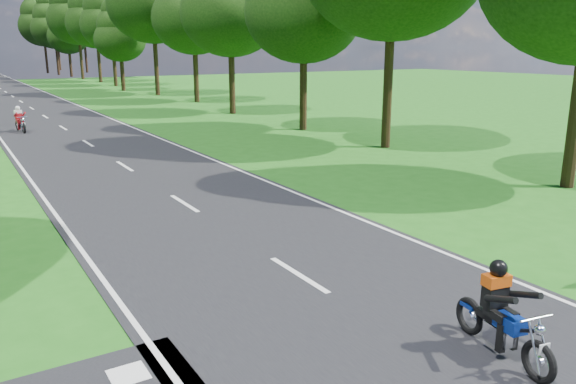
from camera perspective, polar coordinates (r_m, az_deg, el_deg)
ground at (r=9.53m, az=7.70°, el=-12.40°), size 160.00×160.00×0.00m
main_road at (r=56.95m, az=-26.19°, el=8.71°), size 7.00×140.00×0.02m
road_markings at (r=55.08m, az=-26.13°, el=8.58°), size 7.40×140.00×0.01m
treeline at (r=67.07m, az=-26.67°, el=16.40°), size 40.00×115.35×14.78m
rider_near_blue at (r=8.57m, az=21.10°, el=-11.18°), size 0.85×1.74×1.39m
rider_far_red at (r=32.44m, az=-25.60°, el=6.70°), size 0.71×1.66×1.34m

